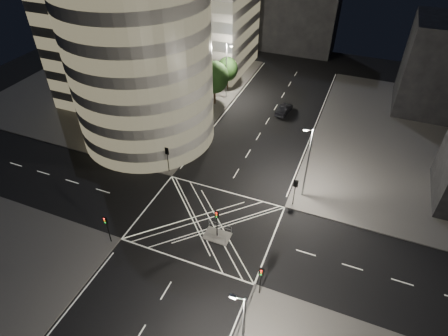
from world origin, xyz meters
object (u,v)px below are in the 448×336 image
at_px(street_lamp_left_near, 179,119).
at_px(street_lamp_right_far, 307,162).
at_px(traffic_signal_nl, 107,224).
at_px(traffic_signal_fl, 167,155).
at_px(street_lamp_left_far, 227,70).
at_px(street_lamp_right_near, 242,333).
at_px(traffic_signal_island, 217,219).
at_px(sedan, 284,109).
at_px(traffic_signal_fr, 295,188).
at_px(traffic_signal_nr, 261,276).
at_px(central_island, 217,236).

distance_m(street_lamp_left_near, street_lamp_right_far, 19.11).
bearing_deg(traffic_signal_nl, traffic_signal_fl, 90.00).
relative_size(street_lamp_left_far, street_lamp_right_near, 1.00).
distance_m(traffic_signal_fl, street_lamp_right_far, 18.55).
bearing_deg(street_lamp_left_far, street_lamp_right_far, -48.06).
bearing_deg(street_lamp_left_far, traffic_signal_island, -70.05).
distance_m(traffic_signal_nl, sedan, 36.94).
bearing_deg(street_lamp_left_near, street_lamp_left_far, 90.00).
distance_m(traffic_signal_fr, street_lamp_right_near, 20.97).
relative_size(traffic_signal_fr, street_lamp_right_far, 0.40).
xyz_separation_m(traffic_signal_island, street_lamp_right_near, (7.44, -12.50, 2.63)).
height_order(traffic_signal_island, street_lamp_left_far, street_lamp_left_far).
distance_m(traffic_signal_island, street_lamp_left_near, 17.89).
xyz_separation_m(street_lamp_left_far, street_lamp_right_far, (18.87, -21.00, 0.00)).
bearing_deg(traffic_signal_island, traffic_signal_fr, 50.67).
distance_m(traffic_signal_fl, traffic_signal_nr, 22.24).
bearing_deg(street_lamp_left_far, traffic_signal_fl, -88.43).
bearing_deg(street_lamp_right_near, central_island, 120.75).
bearing_deg(traffic_signal_fr, traffic_signal_fl, 180.00).
relative_size(traffic_signal_nl, street_lamp_left_far, 0.40).
xyz_separation_m(traffic_signal_fr, street_lamp_right_far, (0.64, 2.20, 2.63)).
xyz_separation_m(traffic_signal_fl, street_lamp_left_far, (-0.64, 23.20, 2.63)).
distance_m(traffic_signal_nr, street_lamp_left_near, 26.32).
bearing_deg(traffic_signal_nl, traffic_signal_nr, 0.00).
bearing_deg(street_lamp_left_near, traffic_signal_nl, -88.06).
relative_size(street_lamp_left_far, sedan, 2.17).
bearing_deg(traffic_signal_fl, street_lamp_left_far, 91.57).
xyz_separation_m(central_island, traffic_signal_nr, (6.80, -5.30, 2.84)).
relative_size(central_island, traffic_signal_nr, 0.75).
bearing_deg(traffic_signal_fl, street_lamp_right_far, 6.88).
height_order(traffic_signal_nr, street_lamp_left_far, street_lamp_left_far).
xyz_separation_m(traffic_signal_fl, street_lamp_right_near, (18.24, -20.80, 2.63)).
xyz_separation_m(traffic_signal_fl, sedan, (10.65, 21.71, -2.16)).
xyz_separation_m(traffic_signal_nl, street_lamp_right_near, (18.24, -7.20, 2.63)).
height_order(central_island, traffic_signal_fl, traffic_signal_fl).
bearing_deg(central_island, traffic_signal_nr, -37.93).
bearing_deg(traffic_signal_fl, traffic_signal_island, -37.54).
bearing_deg(sedan, traffic_signal_fl, 70.96).
distance_m(street_lamp_left_near, sedan, 20.56).
bearing_deg(sedan, central_island, 97.38).
relative_size(traffic_signal_fr, street_lamp_left_near, 0.40).
bearing_deg(street_lamp_left_near, central_island, -49.73).
bearing_deg(sedan, traffic_signal_island, 97.38).
bearing_deg(traffic_signal_nl, street_lamp_right_near, -21.55).
bearing_deg(traffic_signal_fr, traffic_signal_nl, -142.31).
bearing_deg(street_lamp_left_near, traffic_signal_nr, -45.87).
height_order(central_island, street_lamp_right_near, street_lamp_right_near).
height_order(traffic_signal_nl, street_lamp_left_far, street_lamp_left_far).
xyz_separation_m(traffic_signal_nr, sedan, (-6.95, 35.31, -2.16)).
height_order(traffic_signal_fl, street_lamp_left_near, street_lamp_left_near).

